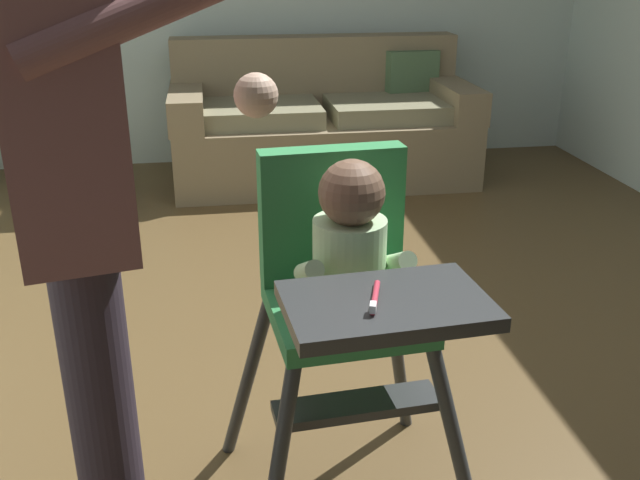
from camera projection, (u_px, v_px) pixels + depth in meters
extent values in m
cube|color=brown|center=(350.00, 374.00, 2.60)|extent=(5.85, 7.09, 0.10)
cube|color=#827152|center=(323.00, 149.00, 4.55)|extent=(1.85, 0.84, 0.40)
cube|color=#827152|center=(315.00, 72.00, 4.69)|extent=(1.85, 0.22, 0.46)
cube|color=#827152|center=(187.00, 106.00, 4.32)|extent=(0.20, 0.84, 0.20)
cube|color=#827152|center=(452.00, 98.00, 4.56)|extent=(0.20, 0.84, 0.20)
cube|color=gray|center=(261.00, 113.00, 4.35)|extent=(0.71, 0.60, 0.11)
cube|color=gray|center=(386.00, 108.00, 4.47)|extent=(0.71, 0.60, 0.11)
cube|color=#4C6B47|center=(412.00, 77.00, 4.67)|extent=(0.35, 0.15, 0.34)
cylinder|color=#313435|center=(459.00, 457.00, 1.69)|extent=(0.18, 0.16, 0.56)
cylinder|color=#313435|center=(248.00, 379.00, 1.99)|extent=(0.18, 0.16, 0.56)
cylinder|color=#313435|center=(398.00, 360.00, 2.08)|extent=(0.16, 0.18, 0.56)
cube|color=#308548|center=(346.00, 312.00, 1.72)|extent=(0.39, 0.39, 0.05)
cube|color=#308548|center=(332.00, 215.00, 1.78)|extent=(0.36, 0.10, 0.34)
cube|color=#313435|center=(386.00, 305.00, 1.40)|extent=(0.42, 0.29, 0.03)
cube|color=#313435|center=(357.00, 406.00, 1.70)|extent=(0.41, 0.13, 0.02)
cylinder|color=#B5DDA4|center=(349.00, 264.00, 1.66)|extent=(0.18, 0.18, 0.22)
sphere|color=brown|center=(352.00, 193.00, 1.58)|extent=(0.15, 0.15, 0.15)
cylinder|color=#B5DDA4|center=(309.00, 271.00, 1.59)|extent=(0.05, 0.15, 0.10)
cylinder|color=#B5DDA4|center=(398.00, 263.00, 1.64)|extent=(0.05, 0.15, 0.10)
cylinder|color=#CC384C|center=(375.00, 297.00, 1.39)|extent=(0.05, 0.13, 0.01)
cube|color=white|center=(373.00, 307.00, 1.33)|extent=(0.02, 0.03, 0.02)
cylinder|color=#302733|center=(105.00, 431.00, 1.53)|extent=(0.14, 0.14, 0.85)
cylinder|color=#302733|center=(100.00, 400.00, 1.64)|extent=(0.14, 0.14, 0.85)
cube|color=#7E5150|center=(57.00, 88.00, 1.31)|extent=(0.28, 0.43, 0.59)
cylinder|color=#7E5150|center=(158.00, 3.00, 1.15)|extent=(0.48, 0.17, 0.23)
sphere|color=beige|center=(256.00, 95.00, 1.27)|extent=(0.08, 0.08, 0.08)
cylinder|color=#7E5150|center=(53.00, 69.00, 1.52)|extent=(0.07, 0.07, 0.53)
cube|color=brown|center=(86.00, 118.00, 3.96)|extent=(0.40, 0.40, 0.02)
cylinder|color=brown|center=(55.00, 174.00, 3.88)|extent=(0.04, 0.04, 0.50)
cylinder|color=brown|center=(119.00, 171.00, 3.93)|extent=(0.04, 0.04, 0.50)
cylinder|color=brown|center=(65.00, 157.00, 4.19)|extent=(0.04, 0.04, 0.50)
cylinder|color=brown|center=(125.00, 154.00, 4.24)|extent=(0.04, 0.04, 0.50)
cylinder|color=orange|center=(93.00, 107.00, 3.95)|extent=(0.07, 0.07, 0.10)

